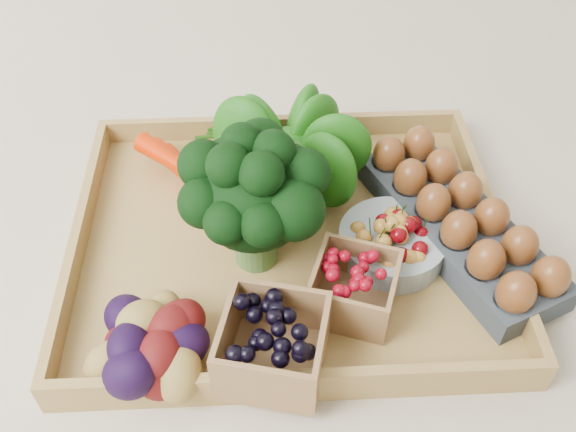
{
  "coord_description": "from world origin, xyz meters",
  "views": [
    {
      "loc": [
        -0.03,
        -0.56,
        0.64
      ],
      "look_at": [
        0.0,
        0.0,
        0.06
      ],
      "focal_mm": 40.0,
      "sensor_mm": 36.0,
      "label": 1
    }
  ],
  "objects_px": {
    "cherry_bowl": "(392,244)",
    "egg_carton": "(457,228)",
    "tray": "(288,243)",
    "broccoli": "(255,220)"
  },
  "relations": [
    {
      "from": "cherry_bowl",
      "to": "egg_carton",
      "type": "distance_m",
      "value": 0.09
    },
    {
      "from": "tray",
      "to": "cherry_bowl",
      "type": "xyz_separation_m",
      "value": [
        0.13,
        -0.03,
        0.03
      ]
    },
    {
      "from": "tray",
      "to": "egg_carton",
      "type": "bearing_deg",
      "value": -1.64
    },
    {
      "from": "cherry_bowl",
      "to": "broccoli",
      "type": "bearing_deg",
      "value": 179.58
    },
    {
      "from": "tray",
      "to": "broccoli",
      "type": "bearing_deg",
      "value": -145.86
    },
    {
      "from": "tray",
      "to": "cherry_bowl",
      "type": "relative_size",
      "value": 4.03
    },
    {
      "from": "tray",
      "to": "broccoli",
      "type": "relative_size",
      "value": 3.09
    },
    {
      "from": "broccoli",
      "to": "cherry_bowl",
      "type": "height_order",
      "value": "broccoli"
    },
    {
      "from": "broccoli",
      "to": "cherry_bowl",
      "type": "relative_size",
      "value": 1.31
    },
    {
      "from": "cherry_bowl",
      "to": "tray",
      "type": "bearing_deg",
      "value": 167.23
    }
  ]
}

